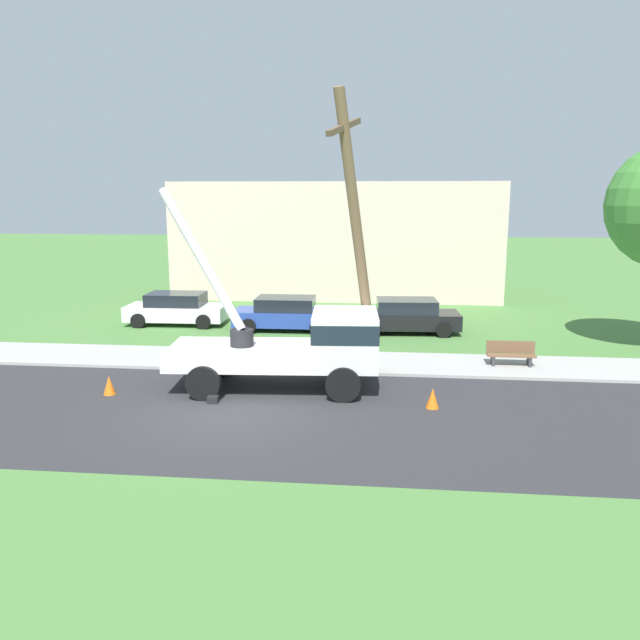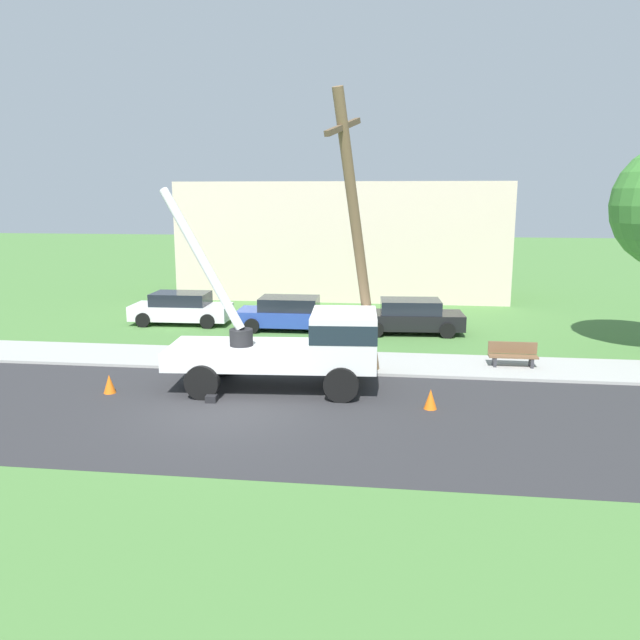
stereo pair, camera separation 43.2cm
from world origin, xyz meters
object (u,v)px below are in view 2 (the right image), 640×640
at_px(traffic_cone_behind, 109,384).
at_px(traffic_cone_curbside, 353,373).
at_px(parked_sedan_white, 181,308).
at_px(parked_sedan_black, 410,316).
at_px(traffic_cone_ahead, 430,399).
at_px(leaning_utility_pole, 357,238).
at_px(parked_sedan_blue, 289,313).
at_px(park_bench, 513,355).
at_px(utility_truck, 301,343).

height_order(traffic_cone_behind, traffic_cone_curbside, same).
bearing_deg(traffic_cone_curbside, parked_sedan_white, 136.34).
distance_m(parked_sedan_white, parked_sedan_black, 10.23).
relative_size(traffic_cone_ahead, parked_sedan_black, 0.12).
bearing_deg(parked_sedan_white, traffic_cone_curbside, -43.66).
relative_size(leaning_utility_pole, traffic_cone_behind, 15.59).
height_order(parked_sedan_white, parked_sedan_blue, same).
bearing_deg(leaning_utility_pole, traffic_cone_behind, -163.38).
bearing_deg(parked_sedan_blue, traffic_cone_curbside, -65.70).
relative_size(traffic_cone_behind, traffic_cone_curbside, 1.00).
height_order(leaning_utility_pole, parked_sedan_blue, leaning_utility_pole).
xyz_separation_m(leaning_utility_pole, park_bench, (5.11, 2.09, -4.02)).
distance_m(leaning_utility_pole, traffic_cone_ahead, 5.30).
distance_m(traffic_cone_curbside, parked_sedan_white, 11.57).
bearing_deg(park_bench, traffic_cone_curbside, -157.74).
bearing_deg(parked_sedan_white, parked_sedan_blue, -7.35).
xyz_separation_m(traffic_cone_behind, park_bench, (12.23, 4.21, 0.18)).
distance_m(utility_truck, parked_sedan_white, 11.22).
height_order(traffic_cone_curbside, park_bench, park_bench).
height_order(utility_truck, leaning_utility_pole, leaning_utility_pole).
xyz_separation_m(traffic_cone_behind, parked_sedan_blue, (3.72, 9.42, 0.43)).
relative_size(leaning_utility_pole, traffic_cone_curbside, 15.59).
distance_m(leaning_utility_pole, park_bench, 6.82).
xyz_separation_m(traffic_cone_behind, parked_sedan_white, (-1.33, 10.07, 0.43)).
relative_size(leaning_utility_pole, traffic_cone_ahead, 15.59).
relative_size(parked_sedan_white, parked_sedan_blue, 1.00).
bearing_deg(utility_truck, leaning_utility_pole, 29.85).
relative_size(traffic_cone_behind, park_bench, 0.35).
bearing_deg(traffic_cone_curbside, leaning_utility_pole, 23.08).
bearing_deg(parked_sedan_white, leaning_utility_pole, -43.22).
bearing_deg(parked_sedan_black, parked_sedan_white, 176.33).
height_order(parked_sedan_black, park_bench, parked_sedan_black).
bearing_deg(parked_sedan_white, utility_truck, -52.30).
height_order(traffic_cone_curbside, parked_sedan_blue, parked_sedan_blue).
distance_m(leaning_utility_pole, parked_sedan_white, 12.20).
relative_size(utility_truck, traffic_cone_ahead, 12.34).
bearing_deg(traffic_cone_ahead, traffic_cone_behind, 178.60).
height_order(utility_truck, parked_sedan_white, utility_truck).
xyz_separation_m(leaning_utility_pole, parked_sedan_white, (-8.45, 7.94, -3.77)).
bearing_deg(leaning_utility_pole, parked_sedan_blue, 114.99).
xyz_separation_m(utility_truck, parked_sedan_black, (3.35, 8.21, -0.70)).
bearing_deg(traffic_cone_behind, traffic_cone_ahead, -1.40).
bearing_deg(parked_sedan_blue, traffic_cone_behind, -111.56).
distance_m(utility_truck, traffic_cone_curbside, 2.08).
relative_size(parked_sedan_white, park_bench, 2.78).
height_order(parked_sedan_blue, parked_sedan_black, same).
height_order(utility_truck, parked_sedan_blue, utility_truck).
distance_m(traffic_cone_curbside, parked_sedan_black, 7.57).
height_order(parked_sedan_white, parked_sedan_black, same).
relative_size(leaning_utility_pole, park_bench, 5.46).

